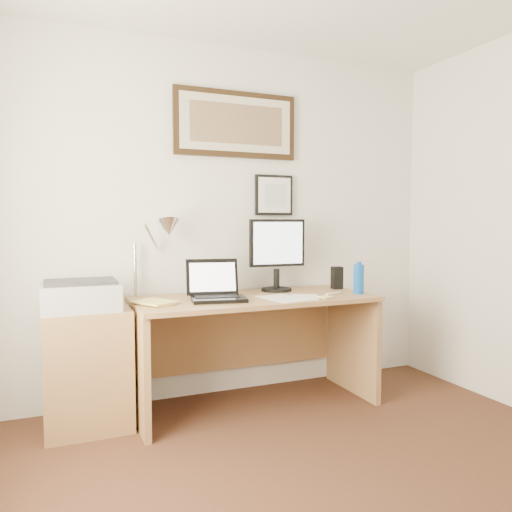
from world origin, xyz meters
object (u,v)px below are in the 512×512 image
book (143,305)px  printer (81,296)px  side_cabinet (88,369)px  lcd_monitor (277,251)px  desk (250,329)px  water_bottle (359,279)px  laptop (216,291)px

book → printer: size_ratio=0.58×
side_cabinet → book: size_ratio=2.89×
lcd_monitor → desk: bearing=-158.2°
side_cabinet → water_bottle: bearing=-6.4°
book → printer: printer is taller
water_bottle → printer: 1.83m
side_cabinet → desk: (1.07, 0.04, 0.15)m
book → lcd_monitor: bearing=15.2°
desk → laptop: size_ratio=4.23×
book → lcd_monitor: 1.09m
laptop → lcd_monitor: bearing=22.1°
side_cabinet → book: book is taller
book → laptop: laptop is taller
laptop → printer: size_ratio=0.86×
water_bottle → lcd_monitor: bearing=144.3°
water_bottle → lcd_monitor: (-0.47, 0.34, 0.19)m
desk → lcd_monitor: lcd_monitor is taller
desk → laptop: (-0.28, -0.12, 0.29)m
desk → side_cabinet: bearing=-178.1°
book → lcd_monitor: lcd_monitor is taller
water_bottle → lcd_monitor: lcd_monitor is taller
lcd_monitor → printer: size_ratio=1.18×
side_cabinet → printer: 0.46m
water_bottle → side_cabinet: bearing=173.6°
book → desk: size_ratio=0.16×
side_cabinet → book: 0.52m
water_bottle → lcd_monitor: size_ratio=0.39×
water_bottle → book: bearing=177.5°
side_cabinet → book: (0.31, -0.14, 0.39)m
book → laptop: bearing=6.9°
laptop → book: bearing=-173.1°
side_cabinet → laptop: bearing=-5.8°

